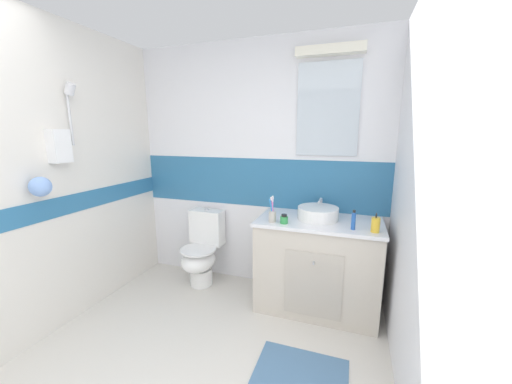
{
  "coord_description": "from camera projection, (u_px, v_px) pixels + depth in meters",
  "views": [
    {
      "loc": [
        0.95,
        -0.4,
        1.61
      ],
      "look_at": [
        0.16,
        1.92,
        1.1
      ],
      "focal_mm": 20.23,
      "sensor_mm": 36.0,
      "label": 1
    }
  ],
  "objects": [
    {
      "name": "toothbrush_cup",
      "position": [
        272.0,
        215.0,
        2.49
      ],
      "size": [
        0.07,
        0.07,
        0.23
      ],
      "color": "#B2ADA3",
      "rests_on": "vanity_cabinet"
    },
    {
      "name": "wall_back_tiled",
      "position": [
        259.0,
        166.0,
        3.01
      ],
      "size": [
        3.2,
        0.2,
        2.5
      ],
      "color": "white",
      "rests_on": "ground_plane"
    },
    {
      "name": "ground_plane",
      "position": [
        203.0,
        359.0,
        2.11
      ],
      "size": [
        3.2,
        3.48,
        0.04
      ],
      "primitive_type": "cube",
      "color": "beige"
    },
    {
      "name": "sink_basin",
      "position": [
        318.0,
        213.0,
        2.57
      ],
      "size": [
        0.36,
        0.4,
        0.16
      ],
      "color": "white",
      "rests_on": "vanity_cabinet"
    },
    {
      "name": "hair_gel_jar",
      "position": [
        284.0,
        219.0,
        2.45
      ],
      "size": [
        0.07,
        0.07,
        0.08
      ],
      "color": "green",
      "rests_on": "vanity_cabinet"
    },
    {
      "name": "soap_dispenser",
      "position": [
        375.0,
        225.0,
        2.23
      ],
      "size": [
        0.07,
        0.07,
        0.16
      ],
      "color": "yellow",
      "rests_on": "vanity_cabinet"
    },
    {
      "name": "toilet",
      "position": [
        202.0,
        251.0,
        3.09
      ],
      "size": [
        0.37,
        0.5,
        0.8
      ],
      "color": "white",
      "rests_on": "ground_plane"
    },
    {
      "name": "bath_mat",
      "position": [
        301.0,
        373.0,
        1.96
      ],
      "size": [
        0.62,
        0.43,
        0.01
      ],
      "primitive_type": "cube",
      "color": "#4C7299",
      "rests_on": "ground_plane"
    },
    {
      "name": "wall_right_plain",
      "position": [
        435.0,
        206.0,
        1.43
      ],
      "size": [
        0.1,
        3.48,
        2.5
      ],
      "primitive_type": "cube",
      "color": "white",
      "rests_on": "ground_plane"
    },
    {
      "name": "toothpaste_tube_upright",
      "position": [
        353.0,
        220.0,
        2.29
      ],
      "size": [
        0.03,
        0.03,
        0.16
      ],
      "color": "#2659B2",
      "rests_on": "vanity_cabinet"
    },
    {
      "name": "wall_left_shower_alcove",
      "position": [
        46.0,
        179.0,
        2.28
      ],
      "size": [
        0.27,
        3.48,
        2.5
      ],
      "color": "silver",
      "rests_on": "ground_plane"
    },
    {
      "name": "vanity_cabinet",
      "position": [
        317.0,
        264.0,
        2.65
      ],
      "size": [
        1.08,
        0.6,
        0.85
      ],
      "color": "beige",
      "rests_on": "ground_plane"
    }
  ]
}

